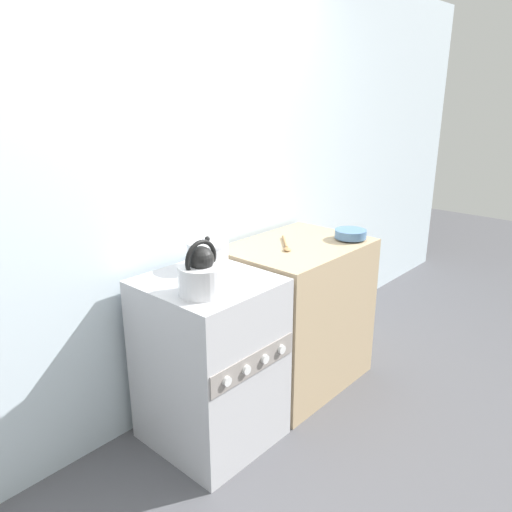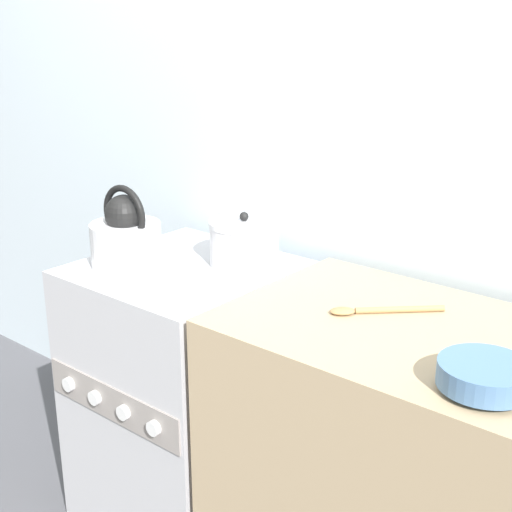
{
  "view_description": "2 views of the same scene",
  "coord_description": "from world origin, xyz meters",
  "px_view_note": "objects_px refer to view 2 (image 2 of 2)",
  "views": [
    {
      "loc": [
        -1.51,
        -1.36,
        1.75
      ],
      "look_at": [
        0.32,
        0.27,
        0.93
      ],
      "focal_mm": 35.0,
      "sensor_mm": 36.0,
      "label": 1
    },
    {
      "loc": [
        1.47,
        -1.12,
        1.61
      ],
      "look_at": [
        0.29,
        0.29,
        0.98
      ],
      "focal_mm": 50.0,
      "sensor_mm": 36.0,
      "label": 2
    }
  ],
  "objects_px": {
    "stove": "(188,395)",
    "cooking_pot": "(244,243)",
    "kettle": "(126,237)",
    "enamel_bowl": "(485,376)"
  },
  "relations": [
    {
      "from": "stove",
      "to": "cooking_pot",
      "type": "distance_m",
      "value": 0.55
    },
    {
      "from": "stove",
      "to": "cooking_pot",
      "type": "xyz_separation_m",
      "value": [
        0.13,
        0.13,
        0.51
      ]
    },
    {
      "from": "cooking_pot",
      "to": "kettle",
      "type": "bearing_deg",
      "value": -137.02
    },
    {
      "from": "cooking_pot",
      "to": "enamel_bowl",
      "type": "height_order",
      "value": "cooking_pot"
    },
    {
      "from": "stove",
      "to": "cooking_pot",
      "type": "relative_size",
      "value": 4.12
    },
    {
      "from": "stove",
      "to": "kettle",
      "type": "bearing_deg",
      "value": -139.97
    },
    {
      "from": "stove",
      "to": "enamel_bowl",
      "type": "bearing_deg",
      "value": -9.34
    },
    {
      "from": "stove",
      "to": "cooking_pot",
      "type": "height_order",
      "value": "cooking_pot"
    },
    {
      "from": "kettle",
      "to": "cooking_pot",
      "type": "height_order",
      "value": "kettle"
    },
    {
      "from": "stove",
      "to": "kettle",
      "type": "xyz_separation_m",
      "value": [
        -0.13,
        -0.11,
        0.54
      ]
    }
  ]
}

